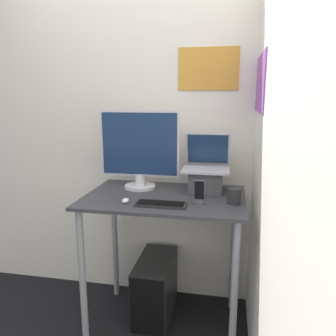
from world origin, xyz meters
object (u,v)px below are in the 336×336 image
object	(u,v)px
laptop	(206,175)
mouse	(125,201)
computer_tower	(155,287)
monitor	(140,152)
cell_phone	(199,197)
keyboard	(161,204)

from	to	relation	value
laptop	mouse	distance (m)	0.57
laptop	mouse	world-z (taller)	laptop
laptop	computer_tower	distance (m)	0.89
computer_tower	laptop	bearing A→B (deg)	10.43
computer_tower	monitor	bearing A→B (deg)	156.12
laptop	cell_phone	world-z (taller)	laptop
laptop	monitor	size ratio (longest dim) A/B	0.70
keyboard	computer_tower	world-z (taller)	keyboard
keyboard	mouse	size ratio (longest dim) A/B	4.81
laptop	monitor	world-z (taller)	monitor
keyboard	cell_phone	xyz separation A→B (m)	(0.21, 0.06, 0.03)
laptop	keyboard	bearing A→B (deg)	-122.82
mouse	computer_tower	size ratio (longest dim) A/B	0.12
monitor	cell_phone	world-z (taller)	monitor
monitor	computer_tower	size ratio (longest dim) A/B	1.09
cell_phone	computer_tower	distance (m)	0.85
cell_phone	computer_tower	xyz separation A→B (m)	(-0.32, 0.23, -0.76)
monitor	mouse	world-z (taller)	monitor
monitor	computer_tower	bearing A→B (deg)	-23.88
laptop	cell_phone	distance (m)	0.30
mouse	cell_phone	world-z (taller)	cell_phone
keyboard	computer_tower	size ratio (longest dim) A/B	0.60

